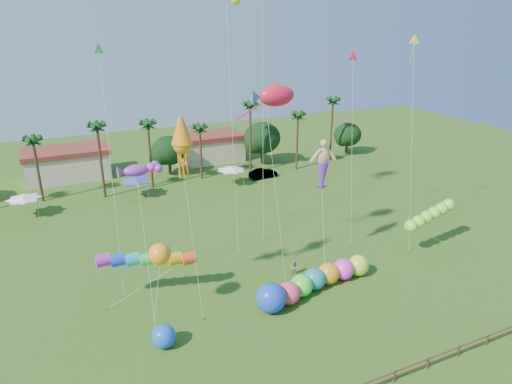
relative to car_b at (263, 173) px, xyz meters
name	(u,v)px	position (x,y,z in m)	size (l,w,h in m)	color
ground	(311,342)	(-13.88, -37.09, -0.75)	(160.00, 160.00, 0.00)	#285116
tree_line	(186,149)	(-10.31, 6.90, 3.53)	(69.46, 8.91, 11.00)	#3A2819
buildings_row	(138,158)	(-16.97, 12.91, 1.25)	(35.00, 7.00, 4.00)	beige
tent_row	(136,180)	(-19.88, -0.76, 2.00)	(31.00, 4.00, 0.60)	white
car_b	(263,173)	(0.00, 0.00, 0.00)	(1.58, 4.53, 1.49)	#4C4C54
spectator_b	(294,268)	(-10.13, -27.88, 0.04)	(0.77, 0.60, 1.58)	gray
caterpillar_inflatable	(311,282)	(-10.33, -31.21, 0.36)	(12.96, 4.30, 2.63)	#F13F63
blue_ball	(164,336)	(-24.26, -32.81, 0.18)	(1.85, 1.85, 1.85)	blue
rainbow_tube	(165,263)	(-22.29, -26.38, 2.68)	(9.50, 2.11, 4.00)	#F64B1B
green_worm	(411,226)	(2.73, -29.42, 2.66)	(9.46, 4.30, 4.21)	#71F837
orange_ball_kite	(160,254)	(-23.29, -29.18, 5.19)	(2.49, 2.99, 6.84)	orange
merman_kite	(322,169)	(-6.51, -26.40, 9.25)	(2.66, 4.75, 12.43)	tan
fish_kite	(277,96)	(-10.53, -24.38, 16.17)	(5.51, 6.03, 18.01)	red
squid_kite	(182,145)	(-20.58, -27.87, 13.49)	(2.08, 4.08, 16.60)	orange
lobster_kite	(136,170)	(-24.15, -27.26, 11.71)	(3.65, 4.58, 13.13)	purple
delta_kite_red	(353,60)	(-0.47, -21.84, 18.78)	(1.63, 3.66, 20.48)	#F51B40
delta_kite_yellow	(414,45)	(4.97, -24.49, 20.30)	(2.33, 5.11, 22.06)	yellow
delta_kite_green	(99,56)	(-25.18, -21.15, 19.88)	(1.28, 4.14, 21.66)	#37E96B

